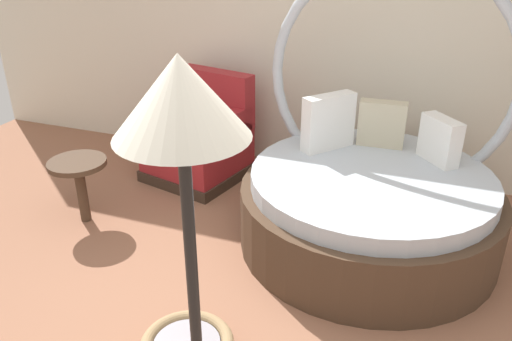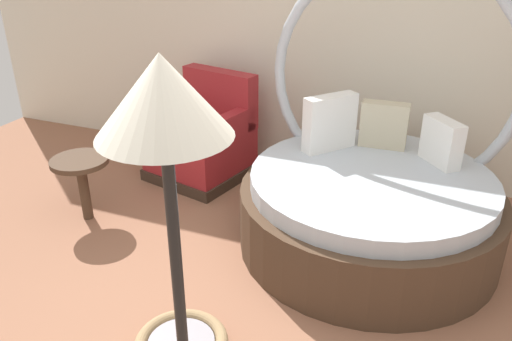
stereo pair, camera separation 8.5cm
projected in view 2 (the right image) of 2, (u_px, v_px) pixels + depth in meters
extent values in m
cube|color=silver|center=(356.00, 27.00, 4.37)|extent=(8.00, 0.12, 2.68)
cylinder|color=#473323|center=(367.00, 217.00, 3.66)|extent=(1.83, 1.83, 0.46)
cylinder|color=#B2BCC6|center=(371.00, 182.00, 3.53)|extent=(1.69, 1.69, 0.12)
torus|color=#B2BCC6|center=(392.00, 81.00, 3.70)|extent=(1.82, 0.08, 1.82)
cube|color=white|center=(442.00, 142.00, 3.59)|extent=(0.31, 0.33, 0.33)
cube|color=#BCB293|center=(384.00, 125.00, 3.87)|extent=(0.36, 0.14, 0.35)
cube|color=white|center=(330.00, 123.00, 3.81)|extent=(0.36, 0.40, 0.42)
cube|color=#38281E|center=(201.00, 170.00, 4.77)|extent=(0.96, 0.96, 0.10)
cube|color=#A32328|center=(200.00, 149.00, 4.68)|extent=(0.91, 0.91, 0.34)
cube|color=#A32328|center=(220.00, 97.00, 4.72)|extent=(0.78, 0.33, 0.50)
cube|color=#A32328|center=(173.00, 113.00, 4.72)|extent=(0.27, 0.69, 0.22)
cube|color=#A32328|center=(227.00, 128.00, 4.39)|extent=(0.27, 0.69, 0.22)
cylinder|color=#473323|center=(84.00, 191.00, 4.00)|extent=(0.08, 0.08, 0.48)
cylinder|color=#473323|center=(79.00, 161.00, 3.88)|extent=(0.44, 0.44, 0.04)
cylinder|color=black|center=(183.00, 340.00, 1.79)|extent=(0.04, 0.04, 1.55)
cone|color=silver|center=(162.00, 96.00, 1.40)|extent=(0.40, 0.40, 0.24)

